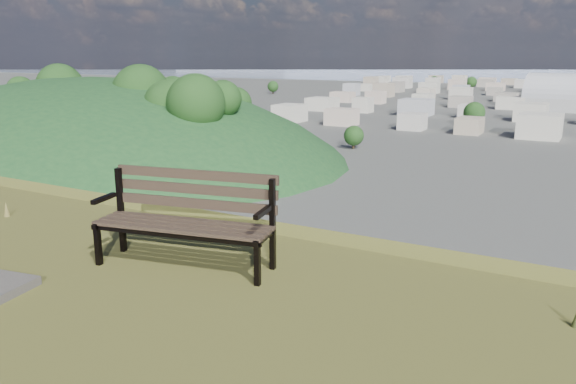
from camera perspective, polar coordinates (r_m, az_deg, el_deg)
The scene contains 4 objects.
park_bench at distance 5.34m, azimuth -10.20°, elevation -2.19°, with size 1.75×0.86×0.88m.
green_wooded_hill at distance 163.28m, azimuth -18.90°, elevation 3.63°, with size 164.27×131.42×82.13m.
city_trees at distance 322.17m, azimuth 24.26°, elevation 8.70°, with size 406.52×387.20×9.98m.
far_hills at distance 1405.48m, azimuth 27.26°, elevation 12.29°, with size 2050.00×340.00×60.00m.
Camera 1 is at (2.38, -1.12, 26.95)m, focal length 35.00 mm.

